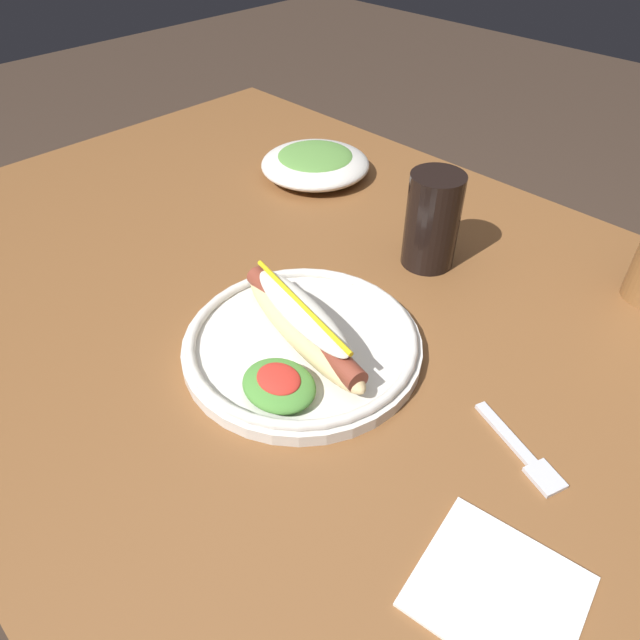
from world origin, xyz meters
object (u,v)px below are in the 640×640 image
fork (523,453)px  soda_cup (432,221)px  hot_dog_plate (301,340)px  side_bowl (315,163)px  napkin (498,591)px

fork → soda_cup: size_ratio=0.88×
hot_dog_plate → soda_cup: size_ratio=2.09×
side_bowl → napkin: size_ratio=1.49×
hot_dog_plate → fork: size_ratio=2.39×
fork → soda_cup: (-0.27, 0.20, 0.07)m
fork → hot_dog_plate: bearing=-148.3°
side_bowl → napkin: side_bowl is taller
fork → napkin: same height
hot_dog_plate → side_bowl: hot_dog_plate is taller
hot_dog_plate → soda_cup: 0.26m
hot_dog_plate → soda_cup: soda_cup is taller
fork → side_bowl: side_bowl is taller
hot_dog_plate → napkin: bearing=-14.2°
soda_cup → side_bowl: (-0.31, 0.08, -0.04)m
soda_cup → side_bowl: size_ratio=0.71×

